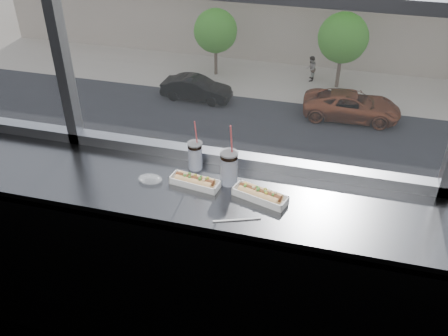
% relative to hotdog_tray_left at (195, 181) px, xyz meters
% --- Properties ---
extents(wall_back_lower, '(6.00, 0.00, 6.00)m').
position_rel_hotdog_tray_left_xyz_m(wall_back_lower, '(0.21, 0.25, -0.58)').
color(wall_back_lower, black).
rests_on(wall_back_lower, ground).
extents(counter, '(6.00, 0.55, 0.06)m').
position_rel_hotdog_tray_left_xyz_m(counter, '(0.21, -0.03, -0.06)').
color(counter, '#5B5C5E').
rests_on(counter, ground).
extents(counter_fascia, '(6.00, 0.04, 1.04)m').
position_rel_hotdog_tray_left_xyz_m(counter_fascia, '(0.21, -0.28, -0.58)').
color(counter_fascia, '#5B5C5E').
rests_on(counter_fascia, ground).
extents(hotdog_tray_left, '(0.27, 0.12, 0.06)m').
position_rel_hotdog_tray_left_xyz_m(hotdog_tray_left, '(0.00, 0.00, 0.00)').
color(hotdog_tray_left, white).
rests_on(hotdog_tray_left, counter).
extents(hotdog_tray_right, '(0.29, 0.16, 0.07)m').
position_rel_hotdog_tray_left_xyz_m(hotdog_tray_right, '(0.34, -0.03, 0.00)').
color(hotdog_tray_right, white).
rests_on(hotdog_tray_right, counter).
extents(soda_cup_left, '(0.08, 0.08, 0.29)m').
position_rel_hotdog_tray_left_xyz_m(soda_cup_left, '(-0.04, 0.15, 0.06)').
color(soda_cup_left, white).
rests_on(soda_cup_left, counter).
extents(soda_cup_right, '(0.09, 0.09, 0.35)m').
position_rel_hotdog_tray_left_xyz_m(soda_cup_right, '(0.16, 0.07, 0.08)').
color(soda_cup_right, white).
rests_on(soda_cup_right, counter).
extents(loose_straw, '(0.21, 0.09, 0.01)m').
position_rel_hotdog_tray_left_xyz_m(loose_straw, '(0.27, -0.22, -0.02)').
color(loose_straw, white).
rests_on(loose_straw, counter).
extents(wrapper, '(0.11, 0.08, 0.03)m').
position_rel_hotdog_tray_left_xyz_m(wrapper, '(-0.23, -0.03, -0.01)').
color(wrapper, silver).
rests_on(wrapper, counter).
extents(plaza_ground, '(120.00, 120.00, 0.00)m').
position_rel_hotdog_tray_left_xyz_m(plaza_ground, '(0.21, 43.75, -12.13)').
color(plaza_ground, gray).
rests_on(plaza_ground, ground).
extents(street_asphalt, '(80.00, 10.00, 0.06)m').
position_rel_hotdog_tray_left_xyz_m(street_asphalt, '(0.21, 20.25, -12.10)').
color(street_asphalt, black).
rests_on(street_asphalt, plaza_ground).
extents(far_sidewalk, '(80.00, 6.00, 0.04)m').
position_rel_hotdog_tray_left_xyz_m(far_sidewalk, '(0.21, 28.25, -12.11)').
color(far_sidewalk, gray).
rests_on(far_sidewalk, plaza_ground).
extents(car_far_a, '(2.59, 5.67, 1.85)m').
position_rel_hotdog_tray_left_xyz_m(car_far_a, '(-8.00, 24.25, -11.14)').
color(car_far_a, black).
rests_on(car_far_a, street_asphalt).
extents(car_far_b, '(2.72, 6.11, 2.01)m').
position_rel_hotdog_tray_left_xyz_m(car_far_b, '(1.16, 24.25, -11.06)').
color(car_far_b, maroon).
rests_on(car_far_b, street_asphalt).
extents(car_near_c, '(2.93, 5.91, 1.90)m').
position_rel_hotdog_tray_left_xyz_m(car_near_c, '(-1.20, 16.25, -11.11)').
color(car_near_c, '#A52F15').
rests_on(car_near_c, street_asphalt).
extents(car_near_b, '(3.13, 6.14, 1.96)m').
position_rel_hotdog_tray_left_xyz_m(car_near_b, '(-7.43, 16.25, -11.08)').
color(car_near_b, '#353535').
rests_on(car_near_b, street_asphalt).
extents(car_near_a, '(2.89, 5.74, 1.84)m').
position_rel_hotdog_tray_left_xyz_m(car_near_a, '(-15.69, 16.25, -11.15)').
color(car_near_a, '#B0B0B0').
rests_on(car_near_a, street_asphalt).
extents(pedestrian_b, '(0.66, 0.88, 1.97)m').
position_rel_hotdog_tray_left_xyz_m(pedestrian_b, '(-1.66, 28.81, -11.10)').
color(pedestrian_b, '#66605B').
rests_on(pedestrian_b, far_sidewalk).
extents(tree_left, '(2.82, 2.82, 4.41)m').
position_rel_hotdog_tray_left_xyz_m(tree_left, '(-7.90, 28.25, -9.13)').
color(tree_left, '#47382B').
rests_on(tree_left, far_sidewalk).
extents(tree_center, '(3.07, 3.07, 4.80)m').
position_rel_hotdog_tray_left_xyz_m(tree_center, '(0.11, 28.25, -8.87)').
color(tree_center, '#47382B').
rests_on(tree_center, far_sidewalk).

